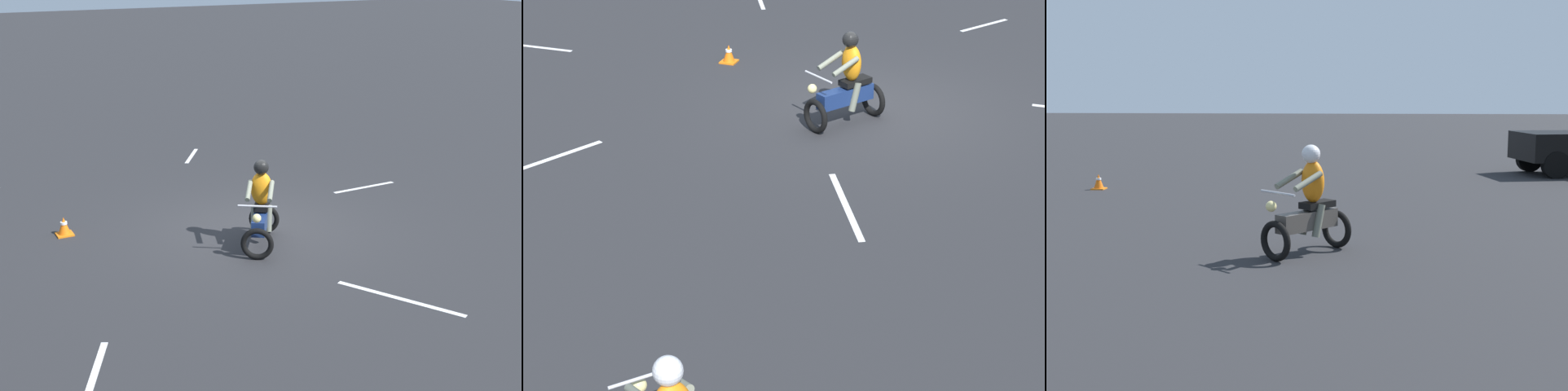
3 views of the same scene
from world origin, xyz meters
The scene contains 2 objects.
motorcycle_rider_background centered at (-0.84, 10.08, 0.73)m, with size 1.45×1.37×1.66m.
traffic_cone_mid_center centered at (-7.53, 4.43, 0.18)m, with size 0.32×0.32×0.38m.
Camera 3 is at (9.90, 10.78, 2.51)m, focal length 50.00 mm.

